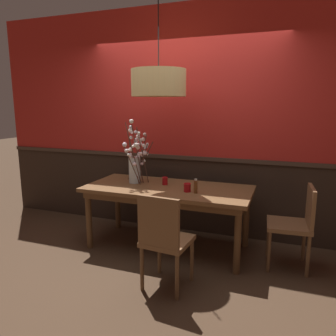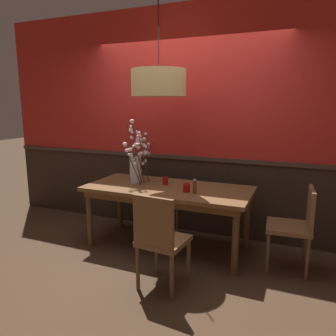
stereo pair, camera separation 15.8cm
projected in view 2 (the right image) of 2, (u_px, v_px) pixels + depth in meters
The scene contains 12 objects.
ground_plane at pixel (168, 247), 3.93m from camera, with size 24.00×24.00×0.00m, color #422D1E.
back_wall at pixel (187, 123), 4.24m from camera, with size 5.63×0.14×2.92m.
dining_table at pixel (168, 194), 3.80m from camera, with size 1.92×0.87×0.75m.
chair_far_side_left at pixel (172, 188), 4.69m from camera, with size 0.41×0.42×0.91m.
chair_near_side_right at pixel (160, 237), 2.94m from camera, with size 0.45×0.45×0.92m.
chair_head_east_end at pixel (296, 224), 3.29m from camera, with size 0.46×0.45×0.88m.
chair_far_side_right at pixel (210, 191), 4.52m from camera, with size 0.46×0.43×0.90m.
vase_with_blossoms at pixel (137, 162), 3.96m from camera, with size 0.37×0.53×0.78m.
candle_holder_nearer_center at pixel (186, 188), 3.56m from camera, with size 0.08×0.08×0.10m.
candle_holder_nearer_edge at pixel (165, 181), 3.88m from camera, with size 0.07×0.07×0.09m.
condiment_bottle at pixel (195, 187), 3.50m from camera, with size 0.04×0.04×0.16m.
pendant_lamp at pixel (159, 83), 3.54m from camera, with size 0.60×0.60×1.14m.
Camera 2 is at (1.43, -3.39, 1.70)m, focal length 34.71 mm.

